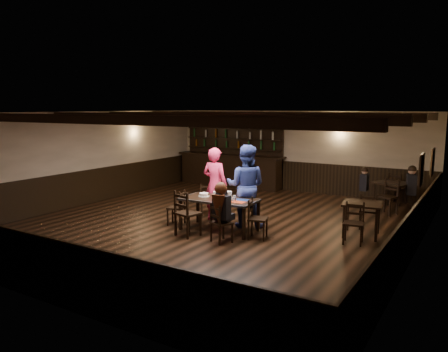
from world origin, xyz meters
The scene contains 25 objects.
ground centered at (0.00, 0.00, 0.00)m, with size 10.00×10.00×0.00m, color black.
room_shell centered at (0.01, 0.04, 1.75)m, with size 9.02×10.02×2.71m.
dining_table centered at (0.38, -0.48, 0.68)m, with size 1.79×0.96×0.75m.
chair_near_left centered at (-0.01, -1.27, 0.60)m, with size 0.56×0.55×1.02m.
chair_near_right centered at (0.86, -1.27, 0.49)m, with size 0.51×0.50×0.83m.
chair_end_left centered at (-0.72, -0.55, 0.49)m, with size 0.48×0.49×0.84m.
chair_end_right centered at (1.35, -0.59, 0.51)m, with size 0.48×0.50×0.88m.
chair_far_pushed centered at (-0.71, 0.67, 0.47)m, with size 0.52×0.52×0.81m.
woman_pink centered at (-0.20, 0.25, 0.92)m, with size 0.67×0.44×1.84m, color #EC3373.
man_blue centered at (0.72, 0.17, 0.98)m, with size 0.95×0.74×1.96m, color navy.
seated_person centered at (0.89, -1.22, 0.85)m, with size 0.35×0.53×0.86m.
cake centered at (-0.07, -0.45, 0.79)m, with size 0.26×0.26×0.08m.
plate_stack_a centered at (0.38, -0.55, 0.84)m, with size 0.19×0.19×0.18m, color white.
plate_stack_b centered at (0.60, -0.44, 0.85)m, with size 0.16×0.16×0.19m, color white.
tea_light centered at (0.39, -0.33, 0.78)m, with size 0.05×0.05×0.06m.
salt_shaker centered at (0.79, -0.57, 0.80)m, with size 0.04×0.04×0.10m, color silver.
pepper_shaker centered at (0.84, -0.53, 0.80)m, with size 0.03×0.03×0.09m, color #A5A8AD.
drink_glass centered at (0.71, -0.36, 0.80)m, with size 0.06×0.06×0.09m, color silver.
menu_red centered at (0.92, -0.56, 0.75)m, with size 0.32×0.22×0.00m, color #9E2B11.
menu_blue centered at (0.88, -0.33, 0.75)m, with size 0.33×0.23×0.00m, color navy.
bar_counter centered at (-2.36, 4.72, 0.73)m, with size 4.07×0.70×2.20m.
back_table_a centered at (3.29, 0.80, 0.65)m, with size 0.93×0.93×0.75m.
back_table_b centered at (3.37, 3.90, 0.65)m, with size 1.14×1.14×0.75m.
bg_patron_left centered at (2.60, 3.79, 0.80)m, with size 0.20×0.33×0.67m.
bg_patron_right centered at (3.84, 3.83, 0.87)m, with size 0.32×0.43×0.80m.
Camera 1 is at (5.57, -8.78, 2.83)m, focal length 35.00 mm.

